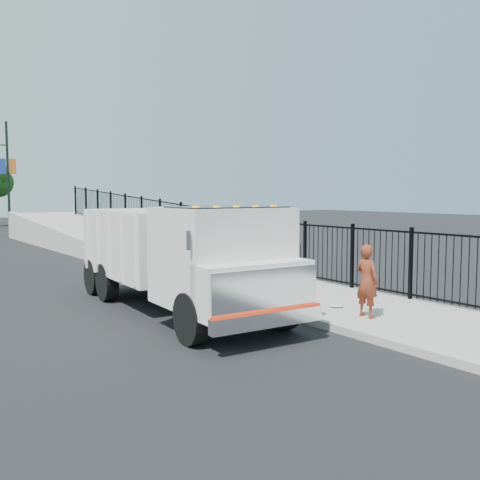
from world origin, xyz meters
TOP-DOWN VIEW (x-y plane):
  - ground at (0.00, 0.00)m, footprint 120.00×120.00m
  - sidewalk at (1.93, -2.00)m, footprint 3.55×12.00m
  - curb at (0.00, -2.00)m, footprint 0.30×12.00m
  - ramp at (2.12, 16.00)m, footprint 3.95×24.06m
  - iron_fence at (3.55, 12.00)m, footprint 0.10×28.00m
  - truck at (-1.76, 2.51)m, footprint 2.86×7.68m
  - worker at (1.06, -0.73)m, footprint 0.39×0.59m
  - debris at (1.26, 0.38)m, footprint 0.33×0.33m
  - light_pole_1 at (0.65, 32.82)m, footprint 3.78×0.22m

SIDE VIEW (x-z plane):
  - ground at x=0.00m, z-range 0.00..0.00m
  - ramp at x=2.12m, z-range -1.60..1.60m
  - sidewalk at x=1.93m, z-range 0.00..0.12m
  - curb at x=0.00m, z-range 0.00..0.16m
  - debris at x=1.26m, z-range 0.12..0.20m
  - iron_fence at x=3.55m, z-range 0.00..1.80m
  - worker at x=1.06m, z-range 0.12..1.72m
  - truck at x=-1.76m, z-range 0.16..2.75m
  - light_pole_1 at x=0.65m, z-range 0.36..8.36m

